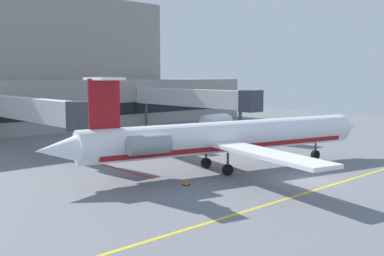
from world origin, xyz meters
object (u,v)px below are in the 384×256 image
(pushback_tractor, at_px, (230,137))
(belt_loader, at_px, (261,131))
(regional_jet, at_px, (225,137))
(fuel_tank, at_px, (216,122))
(baggage_tug, at_px, (188,144))

(pushback_tractor, distance_m, belt_loader, 7.27)
(pushback_tractor, bearing_deg, regional_jet, -139.51)
(regional_jet, distance_m, belt_loader, 20.62)
(pushback_tractor, bearing_deg, belt_loader, 9.65)
(pushback_tractor, relative_size, fuel_tank, 0.67)
(regional_jet, distance_m, pushback_tractor, 14.08)
(fuel_tank, bearing_deg, pushback_tractor, -128.59)
(belt_loader, bearing_deg, regional_jet, -149.97)
(pushback_tractor, xyz_separation_m, belt_loader, (7.17, 1.22, 0.01))
(regional_jet, xyz_separation_m, pushback_tractor, (10.61, 9.06, -1.84))
(pushback_tractor, bearing_deg, fuel_tank, 51.41)
(baggage_tug, distance_m, pushback_tractor, 6.89)
(fuel_tank, bearing_deg, regional_jet, -134.20)
(baggage_tug, xyz_separation_m, fuel_tank, (15.14, 10.72, 0.53))
(regional_jet, distance_m, baggage_tug, 9.67)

